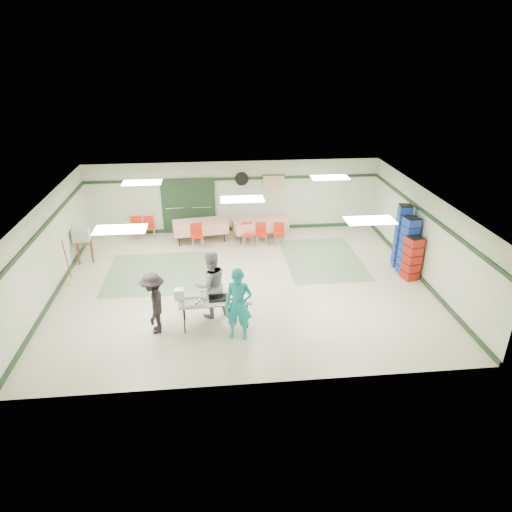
{
  "coord_description": "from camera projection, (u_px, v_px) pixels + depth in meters",
  "views": [
    {
      "loc": [
        -0.84,
        -12.17,
        6.59
      ],
      "look_at": [
        0.36,
        -0.3,
        1.05
      ],
      "focal_mm": 32.0,
      "sensor_mm": 36.0,
      "label": 1
    }
  ],
  "objects": [
    {
      "name": "foam_box_stack",
      "position": [
        179.0,
        294.0,
        11.45
      ],
      "size": [
        0.25,
        0.23,
        0.28
      ],
      "primitive_type": "cube",
      "rotation": [
        0.0,
        0.0,
        0.05
      ],
      "color": "white",
      "rests_on": "serving_table"
    },
    {
      "name": "door_frame",
      "position": [
        189.0,
        206.0,
        17.23
      ],
      "size": [
        2.0,
        0.03,
        2.15
      ],
      "primitive_type": "cube",
      "color": "#1B321C",
      "rests_on": "floor"
    },
    {
      "name": "crate_stack_blue_b",
      "position": [
        408.0,
        246.0,
        14.11
      ],
      "size": [
        0.47,
        0.47,
        1.86
      ],
      "primitive_type": "cube",
      "rotation": [
        0.0,
        0.0,
        0.17
      ],
      "color": "#193A9A",
      "rests_on": "floor"
    },
    {
      "name": "chair_loose_a",
      "position": [
        149.0,
        225.0,
        16.93
      ],
      "size": [
        0.46,
        0.46,
        0.83
      ],
      "rotation": [
        0.0,
        0.0,
        0.2
      ],
      "color": "red",
      "rests_on": "floor"
    },
    {
      "name": "green_patch_b",
      "position": [
        322.0,
        259.0,
        15.44
      ],
      "size": [
        2.5,
        3.5,
        0.01
      ],
      "primitive_type": "cube",
      "color": "gray",
      "rests_on": "floor"
    },
    {
      "name": "double_door_right",
      "position": [
        201.0,
        206.0,
        17.29
      ],
      "size": [
        0.9,
        0.06,
        2.1
      ],
      "primitive_type": "cube",
      "color": "gray",
      "rests_on": "floor"
    },
    {
      "name": "trim_back",
      "position": [
        234.0,
        179.0,
        17.01
      ],
      "size": [
        11.0,
        0.06,
        0.1
      ],
      "primitive_type": "cube",
      "color": "#1B321C",
      "rests_on": "wall_back"
    },
    {
      "name": "green_patch_a",
      "position": [
        163.0,
        273.0,
        14.51
      ],
      "size": [
        3.5,
        3.0,
        0.01
      ],
      "primitive_type": "cube",
      "color": "gray",
      "rests_on": "floor"
    },
    {
      "name": "serving_table",
      "position": [
        215.0,
        300.0,
        11.54
      ],
      "size": [
        1.86,
        0.83,
        0.76
      ],
      "rotation": [
        0.0,
        0.0,
        0.05
      ],
      "color": "#B0B0AB",
      "rests_on": "floor"
    },
    {
      "name": "trim_left",
      "position": [
        43.0,
        227.0,
        12.48
      ],
      "size": [
        0.06,
        9.0,
        0.1
      ],
      "primitive_type": "cube",
      "rotation": [
        0.0,
        0.0,
        1.57
      ],
      "color": "#1B321C",
      "rests_on": "wall_back"
    },
    {
      "name": "crate_stack_blue_a",
      "position": [
        402.0,
        236.0,
        14.56
      ],
      "size": [
        0.46,
        0.46,
        2.08
      ],
      "primitive_type": "cube",
      "rotation": [
        0.0,
        0.0,
        -0.18
      ],
      "color": "#193A9A",
      "rests_on": "floor"
    },
    {
      "name": "wall_front",
      "position": [
        259.0,
        330.0,
        9.21
      ],
      "size": [
        11.0,
        0.0,
        11.0
      ],
      "primitive_type": "plane",
      "rotation": [
        -1.57,
        0.0,
        0.0
      ],
      "color": "beige",
      "rests_on": "floor"
    },
    {
      "name": "wall_back",
      "position": [
        234.0,
        197.0,
        17.33
      ],
      "size": [
        11.0,
        0.0,
        11.0
      ],
      "primitive_type": "plane",
      "rotation": [
        1.57,
        0.0,
        0.0
      ],
      "color": "beige",
      "rests_on": "floor"
    },
    {
      "name": "sheet_tray_mid",
      "position": [
        211.0,
        295.0,
        11.65
      ],
      "size": [
        0.57,
        0.44,
        0.02
      ],
      "primitive_type": "cube",
      "rotation": [
        0.0,
        0.0,
        0.05
      ],
      "color": "silver",
      "rests_on": "serving_table"
    },
    {
      "name": "baseboard_back",
      "position": [
        235.0,
        228.0,
        17.85
      ],
      "size": [
        11.0,
        0.06,
        0.12
      ],
      "primitive_type": "cube",
      "color": "#1B321C",
      "rests_on": "floor"
    },
    {
      "name": "printer_table",
      "position": [
        84.0,
        242.0,
        15.15
      ],
      "size": [
        0.72,
        0.93,
        0.74
      ],
      "rotation": [
        0.0,
        0.0,
        0.24
      ],
      "color": "brown",
      "rests_on": "floor"
    },
    {
      "name": "chair_d",
      "position": [
        197.0,
        233.0,
        16.14
      ],
      "size": [
        0.47,
        0.47,
        0.88
      ],
      "rotation": [
        0.0,
        0.0,
        0.17
      ],
      "color": "red",
      "rests_on": "floor"
    },
    {
      "name": "dining_table_a",
      "position": [
        260.0,
        224.0,
        16.85
      ],
      "size": [
        2.08,
        1.19,
        0.77
      ],
      "rotation": [
        0.0,
        0.0,
        0.17
      ],
      "color": "red",
      "rests_on": "floor"
    },
    {
      "name": "chair_loose_b",
      "position": [
        136.0,
        226.0,
        16.7
      ],
      "size": [
        0.43,
        0.43,
        0.92
      ],
      "rotation": [
        0.0,
        0.0,
        -0.01
      ],
      "color": "red",
      "rests_on": "floor"
    },
    {
      "name": "wall_right",
      "position": [
        424.0,
        236.0,
        13.77
      ],
      "size": [
        0.0,
        9.0,
        9.0
      ],
      "primitive_type": "plane",
      "rotation": [
        1.57,
        0.0,
        -1.57
      ],
      "color": "beige",
      "rests_on": "floor"
    },
    {
      "name": "crate_stack_red",
      "position": [
        412.0,
        258.0,
        13.87
      ],
      "size": [
        0.51,
        0.51,
        1.39
      ],
      "primitive_type": "cube",
      "rotation": [
        0.0,
        0.0,
        0.22
      ],
      "color": "#A51B10",
      "rests_on": "floor"
    },
    {
      "name": "volunteer_teal",
      "position": [
        239.0,
        305.0,
        10.94
      ],
      "size": [
        0.76,
        0.58,
        1.85
      ],
      "primitive_type": "imported",
      "rotation": [
        0.0,
        0.0,
        -0.23
      ],
      "color": "teal",
      "rests_on": "floor"
    },
    {
      "name": "floor",
      "position": [
        243.0,
        284.0,
        13.84
      ],
      "size": [
        11.0,
        11.0,
        0.0
      ],
      "primitive_type": "plane",
      "color": "beige",
      "rests_on": "ground"
    },
    {
      "name": "chair_c",
      "position": [
        279.0,
        231.0,
        16.42
      ],
      "size": [
        0.41,
        0.41,
        0.8
      ],
      "rotation": [
        0.0,
        0.0,
        -0.11
      ],
      "color": "red",
      "rests_on": "floor"
    },
    {
      "name": "chair_b",
      "position": [
        247.0,
        232.0,
        16.31
      ],
      "size": [
        0.44,
        0.44,
        0.84
      ],
      "rotation": [
        0.0,
        0.0,
        0.14
      ],
      "color": "red",
      "rests_on": "floor"
    },
    {
      "name": "baseboard_right",
      "position": [
        417.0,
        274.0,
        14.31
      ],
      "size": [
        0.06,
        9.0,
        0.12
      ],
      "primitive_type": "cube",
      "rotation": [
        0.0,
        0.0,
        1.57
      ],
      "color": "#1B321C",
      "rests_on": "floor"
    },
    {
      "name": "broom",
      "position": [
        67.0,
        261.0,
        13.59
      ],
      "size": [
        0.03,
        0.23,
        1.41
      ],
      "primitive_type": "cylinder",
      "rotation": [
        0.14,
        0.0,
        0.02
      ],
      "color": "brown",
      "rests_on": "floor"
    },
    {
      "name": "office_printer",
      "position": [
        81.0,
        234.0,
        14.92
      ],
      "size": [
        0.53,
        0.47,
        0.41
      ],
      "primitive_type": "cube",
      "rotation": [
        0.0,
        0.0,
        0.03
      ],
      "color": "#A7A8A3",
      "rests_on": "printer_table"
    },
    {
      "name": "ceiling",
      "position": [
        242.0,
        199.0,
        12.7
      ],
      "size": [
        11.0,
        11.0,
        0.0
      ],
      "primitive_type": "plane",
      "rotation": [
        3.14,
        0.0,
        0.0
      ],
      "color": "white",
      "rests_on": "wall_back"
    },
    {
      "name": "sheet_tray_right",
      "position": [
        237.0,
        299.0,
        11.5
      ],
      "size": [
        0.62,
        0.49,
        0.02
      ],
      "primitive_type": "cube",
      "rotation": [
        0.0,
        0.0,
        0.05
      ],
      "color": "silver",
      "rests_on": "serving_table"
    },
    {
      "name": "chair_a",
      "position": [
        261.0,
        232.0,
        16.36
      ],
      "size": [
        0.39,
        0.39,
        0.82
      ],
      "rotation": [
        0.0,
        0.0,
        0.03
      ],
      "color": "red",
      "rests_on": "floor"
    },
    {
      "name": "volunteer_dark",
      "position": [
        154.0,
        303.0,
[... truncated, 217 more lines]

